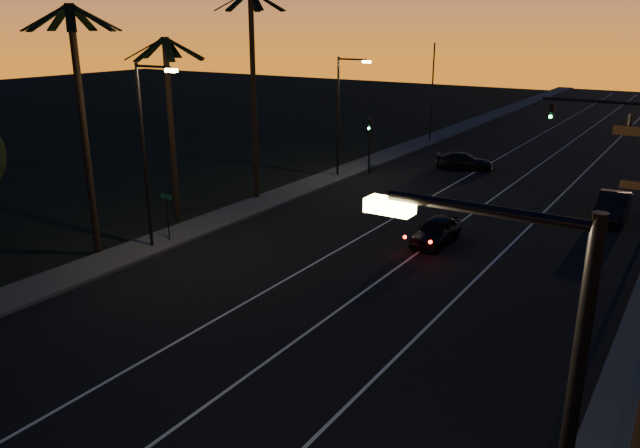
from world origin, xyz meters
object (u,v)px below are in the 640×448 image
Objects in this scene: right_car at (613,206)px; cross_car at (464,161)px; lead_car at (436,231)px; signal_mast at (621,129)px.

cross_car is at bearing 146.58° from right_car.
lead_car reaches higher than cross_car.
lead_car is 0.93× the size of right_car.
lead_car is 11.54m from right_car.
lead_car is 17.56m from cross_car.
signal_mast is at bearing -24.86° from cross_car.
signal_mast is 14.01m from lead_car.
cross_car is (-4.72, 16.91, -0.03)m from lead_car.
lead_car is at bearing -74.40° from cross_car.
cross_car is at bearing 155.14° from signal_mast.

